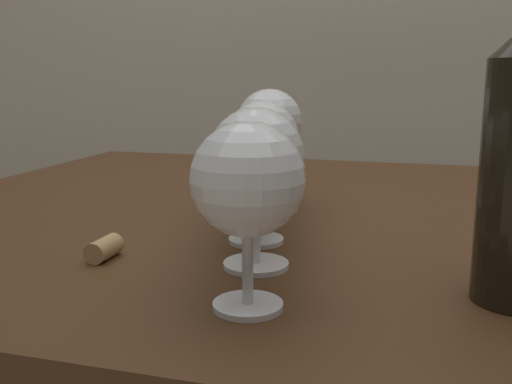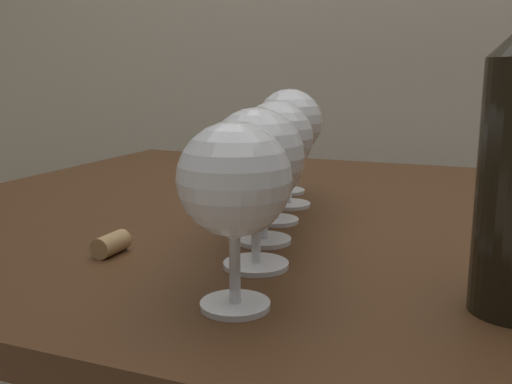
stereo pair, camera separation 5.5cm
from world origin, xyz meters
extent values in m
cube|color=#472B16|center=(0.00, 0.00, 0.69)|extent=(1.21, 0.94, 0.03)
cylinder|color=#472B16|center=(-0.55, 0.41, 0.34)|extent=(0.06, 0.06, 0.67)
cylinder|color=white|center=(-0.02, -0.35, 0.70)|extent=(0.06, 0.06, 0.00)
cylinder|color=white|center=(-0.02, -0.35, 0.74)|extent=(0.01, 0.01, 0.07)
sphere|color=white|center=(-0.02, -0.35, 0.81)|extent=(0.09, 0.09, 0.09)
ellipsoid|color=maroon|center=(-0.02, -0.35, 0.80)|extent=(0.08, 0.08, 0.03)
cylinder|color=white|center=(-0.04, -0.25, 0.70)|extent=(0.06, 0.06, 0.00)
cylinder|color=white|center=(-0.04, -0.25, 0.74)|extent=(0.01, 0.01, 0.07)
sphere|color=white|center=(-0.04, -0.25, 0.81)|extent=(0.09, 0.09, 0.09)
ellipsoid|color=beige|center=(-0.04, -0.25, 0.81)|extent=(0.08, 0.08, 0.05)
cylinder|color=white|center=(-0.06, -0.17, 0.70)|extent=(0.06, 0.06, 0.00)
cylinder|color=white|center=(-0.06, -0.17, 0.73)|extent=(0.01, 0.01, 0.06)
sphere|color=white|center=(-0.06, -0.17, 0.79)|extent=(0.09, 0.09, 0.09)
ellipsoid|color=#470A16|center=(-0.06, -0.17, 0.79)|extent=(0.08, 0.08, 0.04)
cylinder|color=white|center=(-0.08, -0.08, 0.70)|extent=(0.06, 0.06, 0.00)
cylinder|color=white|center=(-0.08, -0.08, 0.74)|extent=(0.01, 0.01, 0.07)
sphere|color=white|center=(-0.08, -0.08, 0.81)|extent=(0.09, 0.09, 0.09)
ellipsoid|color=maroon|center=(-0.08, -0.08, 0.81)|extent=(0.08, 0.08, 0.03)
cylinder|color=white|center=(-0.09, 0.01, 0.70)|extent=(0.06, 0.06, 0.00)
cylinder|color=white|center=(-0.09, 0.01, 0.75)|extent=(0.01, 0.01, 0.08)
sphere|color=white|center=(-0.09, 0.01, 0.82)|extent=(0.09, 0.09, 0.09)
ellipsoid|color=#380711|center=(-0.09, 0.01, 0.82)|extent=(0.08, 0.08, 0.03)
cylinder|color=white|center=(-0.13, 0.10, 0.70)|extent=(0.06, 0.06, 0.00)
cylinder|color=white|center=(-0.13, 0.10, 0.75)|extent=(0.01, 0.01, 0.08)
sphere|color=white|center=(-0.13, 0.10, 0.81)|extent=(0.07, 0.07, 0.07)
ellipsoid|color=#EACC66|center=(-0.13, 0.10, 0.81)|extent=(0.06, 0.06, 0.03)
cylinder|color=tan|center=(-0.19, -0.27, 0.71)|extent=(0.02, 0.04, 0.02)
camera|label=1|loc=(0.11, -0.77, 0.89)|focal=40.73mm
camera|label=2|loc=(0.16, -0.75, 0.89)|focal=40.73mm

